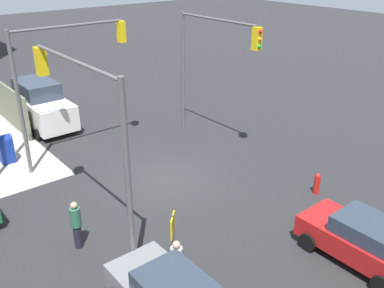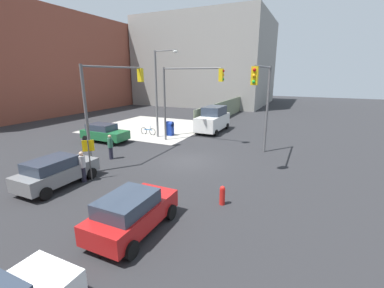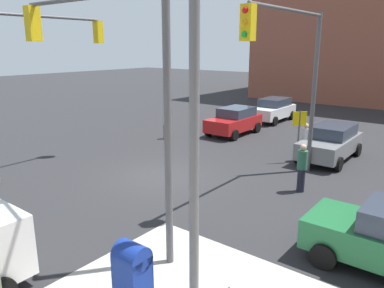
{
  "view_description": "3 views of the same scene",
  "coord_description": "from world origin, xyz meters",
  "px_view_note": "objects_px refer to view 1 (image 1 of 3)",
  "views": [
    {
      "loc": [
        -13.85,
        9.75,
        9.42
      ],
      "look_at": [
        -1.18,
        -0.53,
        2.0
      ],
      "focal_mm": 40.0,
      "sensor_mm": 36.0,
      "label": 1
    },
    {
      "loc": [
        -15.51,
        -7.53,
        5.96
      ],
      "look_at": [
        -0.07,
        -0.34,
        1.28
      ],
      "focal_mm": 24.0,
      "sensor_mm": 36.0,
      "label": 2
    },
    {
      "loc": [
        10.69,
        10.05,
        5.2
      ],
      "look_at": [
        -1.98,
        0.12,
        1.0
      ],
      "focal_mm": 35.0,
      "sensor_mm": 36.0,
      "label": 3
    }
  ],
  "objects_px": {
    "traffic_signal_se_corner": "(209,54)",
    "fire_hydrant": "(317,183)",
    "coupe_red": "(362,239)",
    "van_white_delivery": "(41,105)",
    "pedestrian_waiting": "(76,224)",
    "pedestrian_crossing": "(177,265)",
    "traffic_signal_ne_corner": "(63,67)",
    "traffic_signal_nw_corner": "(87,119)",
    "mailbox_blue": "(6,148)"
  },
  "relations": [
    {
      "from": "traffic_signal_se_corner",
      "to": "pedestrian_waiting",
      "type": "bearing_deg",
      "value": 114.02
    },
    {
      "from": "traffic_signal_nw_corner",
      "to": "coupe_red",
      "type": "bearing_deg",
      "value": -135.29
    },
    {
      "from": "fire_hydrant",
      "to": "coupe_red",
      "type": "xyz_separation_m",
      "value": [
        -3.52,
        2.47,
        0.36
      ]
    },
    {
      "from": "traffic_signal_nw_corner",
      "to": "van_white_delivery",
      "type": "bearing_deg",
      "value": -12.63
    },
    {
      "from": "traffic_signal_se_corner",
      "to": "pedestrian_waiting",
      "type": "relative_size",
      "value": 3.61
    },
    {
      "from": "van_white_delivery",
      "to": "pedestrian_crossing",
      "type": "bearing_deg",
      "value": 172.7
    },
    {
      "from": "fire_hydrant",
      "to": "traffic_signal_nw_corner",
      "type": "bearing_deg",
      "value": 72.3
    },
    {
      "from": "traffic_signal_ne_corner",
      "to": "pedestrian_crossing",
      "type": "relative_size",
      "value": 3.62
    },
    {
      "from": "pedestrian_waiting",
      "to": "van_white_delivery",
      "type": "bearing_deg",
      "value": -2.28
    },
    {
      "from": "traffic_signal_nw_corner",
      "to": "van_white_delivery",
      "type": "height_order",
      "value": "traffic_signal_nw_corner"
    },
    {
      "from": "traffic_signal_se_corner",
      "to": "fire_hydrant",
      "type": "height_order",
      "value": "traffic_signal_se_corner"
    },
    {
      "from": "mailbox_blue",
      "to": "fire_hydrant",
      "type": "xyz_separation_m",
      "value": [
        -11.2,
        -9.2,
        -0.28
      ]
    },
    {
      "from": "traffic_signal_nw_corner",
      "to": "pedestrian_waiting",
      "type": "relative_size",
      "value": 3.61
    },
    {
      "from": "mailbox_blue",
      "to": "fire_hydrant",
      "type": "height_order",
      "value": "mailbox_blue"
    },
    {
      "from": "fire_hydrant",
      "to": "pedestrian_waiting",
      "type": "distance_m",
      "value": 9.88
    },
    {
      "from": "traffic_signal_nw_corner",
      "to": "pedestrian_crossing",
      "type": "relative_size",
      "value": 3.62
    },
    {
      "from": "mailbox_blue",
      "to": "fire_hydrant",
      "type": "relative_size",
      "value": 1.52
    },
    {
      "from": "van_white_delivery",
      "to": "pedestrian_waiting",
      "type": "xyz_separation_m",
      "value": [
        -11.82,
        3.4,
        -0.34
      ]
    },
    {
      "from": "coupe_red",
      "to": "traffic_signal_nw_corner",
      "type": "bearing_deg",
      "value": 44.71
    },
    {
      "from": "mailbox_blue",
      "to": "van_white_delivery",
      "type": "height_order",
      "value": "van_white_delivery"
    },
    {
      "from": "traffic_signal_se_corner",
      "to": "coupe_red",
      "type": "xyz_separation_m",
      "value": [
        -10.84,
        2.77,
        -3.8
      ]
    },
    {
      "from": "traffic_signal_se_corner",
      "to": "coupe_red",
      "type": "distance_m",
      "value": 11.82
    },
    {
      "from": "pedestrian_waiting",
      "to": "pedestrian_crossing",
      "type": "bearing_deg",
      "value": -146.01
    },
    {
      "from": "pedestrian_crossing",
      "to": "pedestrian_waiting",
      "type": "relative_size",
      "value": 1.0
    },
    {
      "from": "traffic_signal_nw_corner",
      "to": "van_white_delivery",
      "type": "distance_m",
      "value": 12.8
    },
    {
      "from": "mailbox_blue",
      "to": "pedestrian_crossing",
      "type": "bearing_deg",
      "value": -174.29
    },
    {
      "from": "traffic_signal_ne_corner",
      "to": "mailbox_blue",
      "type": "relative_size",
      "value": 4.55
    },
    {
      "from": "van_white_delivery",
      "to": "pedestrian_waiting",
      "type": "bearing_deg",
      "value": 163.95
    },
    {
      "from": "traffic_signal_ne_corner",
      "to": "pedestrian_crossing",
      "type": "xyz_separation_m",
      "value": [
        -10.3,
        1.45,
        -3.7
      ]
    },
    {
      "from": "coupe_red",
      "to": "van_white_delivery",
      "type": "distance_m",
      "value": 18.68
    },
    {
      "from": "pedestrian_waiting",
      "to": "fire_hydrant",
      "type": "bearing_deg",
      "value": -93.94
    },
    {
      "from": "traffic_signal_se_corner",
      "to": "pedestrian_crossing",
      "type": "height_order",
      "value": "traffic_signal_se_corner"
    },
    {
      "from": "mailbox_blue",
      "to": "van_white_delivery",
      "type": "bearing_deg",
      "value": -41.46
    },
    {
      "from": "fire_hydrant",
      "to": "traffic_signal_ne_corner",
      "type": "bearing_deg",
      "value": 34.59
    },
    {
      "from": "fire_hydrant",
      "to": "van_white_delivery",
      "type": "distance_m",
      "value": 16.01
    },
    {
      "from": "coupe_red",
      "to": "pedestrian_waiting",
      "type": "bearing_deg",
      "value": 46.76
    },
    {
      "from": "coupe_red",
      "to": "pedestrian_waiting",
      "type": "height_order",
      "value": "pedestrian_waiting"
    },
    {
      "from": "traffic_signal_se_corner",
      "to": "fire_hydrant",
      "type": "relative_size",
      "value": 6.91
    },
    {
      "from": "van_white_delivery",
      "to": "pedestrian_waiting",
      "type": "relative_size",
      "value": 3.0
    },
    {
      "from": "traffic_signal_ne_corner",
      "to": "pedestrian_waiting",
      "type": "xyz_separation_m",
      "value": [
        -6.5,
        2.85,
        -3.7
      ]
    },
    {
      "from": "traffic_signal_nw_corner",
      "to": "fire_hydrant",
      "type": "relative_size",
      "value": 6.91
    },
    {
      "from": "traffic_signal_ne_corner",
      "to": "van_white_delivery",
      "type": "distance_m",
      "value": 6.32
    },
    {
      "from": "traffic_signal_nw_corner",
      "to": "pedestrian_waiting",
      "type": "bearing_deg",
      "value": 72.34
    },
    {
      "from": "traffic_signal_ne_corner",
      "to": "fire_hydrant",
      "type": "distance_m",
      "value": 12.26
    },
    {
      "from": "traffic_signal_nw_corner",
      "to": "pedestrian_crossing",
      "type": "distance_m",
      "value": 5.21
    },
    {
      "from": "traffic_signal_se_corner",
      "to": "coupe_red",
      "type": "relative_size",
      "value": 1.66
    },
    {
      "from": "traffic_signal_ne_corner",
      "to": "van_white_delivery",
      "type": "xyz_separation_m",
      "value": [
        5.32,
        -0.55,
        -3.36
      ]
    },
    {
      "from": "fire_hydrant",
      "to": "traffic_signal_se_corner",
      "type": "bearing_deg",
      "value": -2.35
    },
    {
      "from": "traffic_signal_se_corner",
      "to": "pedestrian_waiting",
      "type": "distance_m",
      "value": 11.25
    },
    {
      "from": "traffic_signal_se_corner",
      "to": "fire_hydrant",
      "type": "distance_m",
      "value": 8.43
    }
  ]
}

